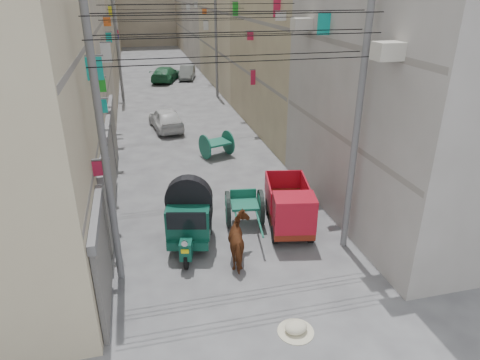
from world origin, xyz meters
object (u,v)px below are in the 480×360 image
object	(u,v)px
tonga_cart	(244,207)
mini_truck	(290,211)
feed_sack	(296,327)
auto_rickshaw	(190,215)
horse	(241,241)
distant_car_grey	(187,72)
distant_car_green	(165,74)
distant_car_white	(166,118)
second_cart	(217,144)

from	to	relation	value
tonga_cart	mini_truck	size ratio (longest dim) A/B	0.89
tonga_cart	feed_sack	distance (m)	5.55
tonga_cart	auto_rickshaw	bearing A→B (deg)	-148.50
auto_rickshaw	horse	xyz separation A→B (m)	(1.39, -1.35, -0.38)
tonga_cart	distant_car_grey	world-z (taller)	tonga_cart
distant_car_green	horse	bearing A→B (deg)	109.43
distant_car_white	distant_car_green	xyz separation A→B (m)	(1.21, 14.75, -0.01)
tonga_cart	distant_car_green	size ratio (longest dim) A/B	0.65
auto_rickshaw	tonga_cart	bearing A→B (deg)	36.74
horse	distant_car_green	distance (m)	29.14
auto_rickshaw	feed_sack	bearing A→B (deg)	-53.31
feed_sack	distant_car_grey	size ratio (longest dim) A/B	0.16
second_cart	horse	distance (m)	9.23
feed_sack	second_cart	bearing A→B (deg)	88.14
tonga_cart	distant_car_grey	size ratio (longest dim) A/B	0.82
distant_car_white	tonga_cart	bearing A→B (deg)	90.62
distant_car_white	distant_car_green	distance (m)	14.79
second_cart	mini_truck	bearing A→B (deg)	-100.79
auto_rickshaw	distant_car_white	distance (m)	13.06
tonga_cart	horse	bearing A→B (deg)	-98.60
mini_truck	horse	size ratio (longest dim) A/B	1.93
auto_rickshaw	horse	distance (m)	1.97
mini_truck	feed_sack	xyz separation A→B (m)	(-1.47, -4.58, -0.69)
mini_truck	second_cart	world-z (taller)	mini_truck
horse	distant_car_grey	world-z (taller)	horse
second_cart	distant_car_green	size ratio (longest dim) A/B	0.38
second_cart	distant_car_white	distance (m)	5.63
distant_car_grey	distant_car_green	distance (m)	2.15
second_cart	distant_car_grey	bearing A→B (deg)	68.27
distant_car_white	horse	bearing A→B (deg)	86.67
mini_truck	horse	world-z (taller)	mini_truck
mini_truck	second_cart	size ratio (longest dim) A/B	1.91
distant_car_white	distant_car_grey	xyz separation A→B (m)	(3.27, 15.34, -0.07)
distant_car_green	auto_rickshaw	bearing A→B (deg)	106.55
auto_rickshaw	horse	bearing A→B (deg)	-30.53
tonga_cart	horse	world-z (taller)	horse
mini_truck	distant_car_white	bearing A→B (deg)	114.89
auto_rickshaw	second_cart	xyz separation A→B (m)	(2.39, 7.83, -0.44)
horse	distant_car_white	bearing A→B (deg)	-79.23
mini_truck	distant_car_grey	world-z (taller)	mini_truck
auto_rickshaw	feed_sack	distance (m)	5.14
mini_truck	distant_car_white	size ratio (longest dim) A/B	0.85
mini_truck	feed_sack	world-z (taller)	mini_truck
auto_rickshaw	mini_truck	xyz separation A→B (m)	(3.46, -0.06, -0.27)
horse	distant_car_green	xyz separation A→B (m)	(0.09, 29.14, -0.07)
mini_truck	auto_rickshaw	bearing A→B (deg)	-169.71
tonga_cart	second_cart	distance (m)	6.95
mini_truck	distant_car_grey	distance (m)	28.45
auto_rickshaw	second_cart	bearing A→B (deg)	86.50
distant_car_grey	distant_car_green	world-z (taller)	distant_car_green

